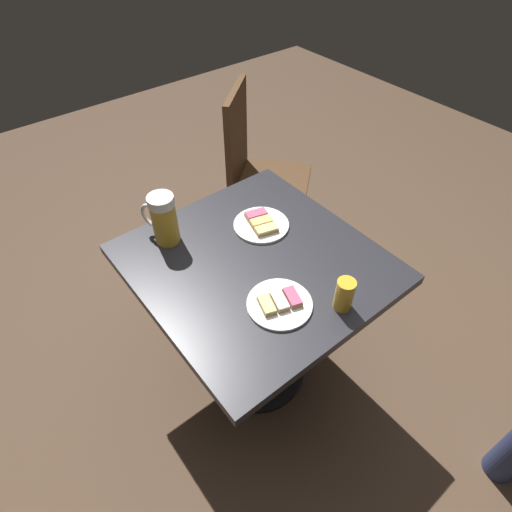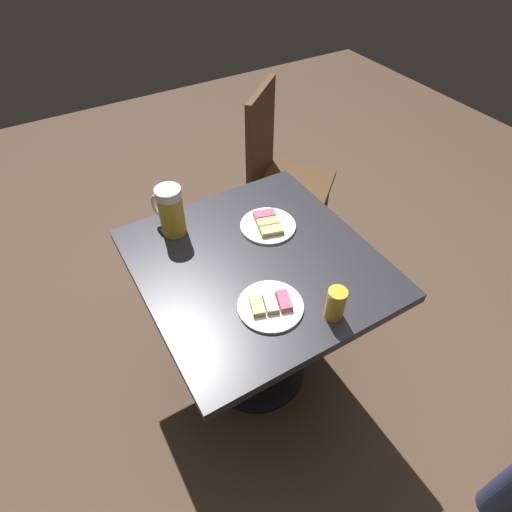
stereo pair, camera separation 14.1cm
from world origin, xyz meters
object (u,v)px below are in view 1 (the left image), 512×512
at_px(plate_near, 261,224).
at_px(cafe_chair, 257,170).
at_px(plate_far, 280,303).
at_px(beer_glass_small, 344,295).
at_px(beer_mug, 163,219).

relative_size(plate_near, cafe_chair, 0.22).
xyz_separation_m(plate_far, beer_glass_small, (-0.15, 0.12, 0.05)).
height_order(plate_near, cafe_chair, cafe_chair).
relative_size(beer_mug, beer_glass_small, 1.72).
xyz_separation_m(beer_mug, beer_glass_small, (-0.27, 0.60, -0.04)).
distance_m(plate_near, plate_far, 0.37).
bearing_deg(plate_near, beer_glass_small, 84.45).
xyz_separation_m(beer_glass_small, cafe_chair, (-0.41, -0.93, -0.22)).
height_order(beer_mug, cafe_chair, cafe_chair).
bearing_deg(beer_glass_small, cafe_chair, -113.89).
bearing_deg(beer_glass_small, plate_near, -95.55).
bearing_deg(beer_mug, plate_near, 153.52).
distance_m(plate_near, beer_mug, 0.36).
relative_size(plate_near, beer_glass_small, 1.86).
height_order(plate_far, beer_mug, beer_mug).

